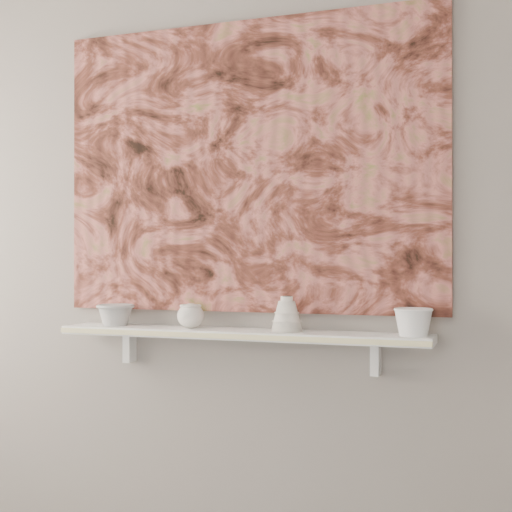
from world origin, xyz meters
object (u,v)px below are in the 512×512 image
at_px(shelf, 239,334).
at_px(bowl_white, 413,322).
at_px(bell_vessel, 287,314).
at_px(cup_cream, 191,316).
at_px(bowl_grey, 115,314).
at_px(painting, 247,166).

relative_size(shelf, bowl_white, 10.65).
relative_size(bell_vessel, bowl_white, 0.96).
bearing_deg(cup_cream, bell_vessel, 0.00).
bearing_deg(bowl_white, bell_vessel, 180.00).
distance_m(bowl_grey, cup_cream, 0.32).
bearing_deg(bowl_grey, cup_cream, 0.00).
bearing_deg(cup_cream, shelf, 0.00).
distance_m(painting, cup_cream, 0.60).
bearing_deg(bell_vessel, bowl_white, 0.00).
height_order(cup_cream, bowl_white, bowl_white).
relative_size(shelf, bell_vessel, 11.05).
height_order(shelf, cup_cream, cup_cream).
height_order(cup_cream, bell_vessel, bell_vessel).
distance_m(shelf, painting, 0.63).
relative_size(cup_cream, bell_vessel, 0.80).
bearing_deg(bowl_white, painting, 172.70).
distance_m(painting, bell_vessel, 0.58).
relative_size(bowl_grey, bowl_white, 1.13).
bearing_deg(bell_vessel, cup_cream, 180.00).
bearing_deg(bowl_grey, bowl_white, 0.00).
xyz_separation_m(painting, bell_vessel, (0.18, -0.08, -0.55)).
bearing_deg(shelf, bell_vessel, 0.00).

